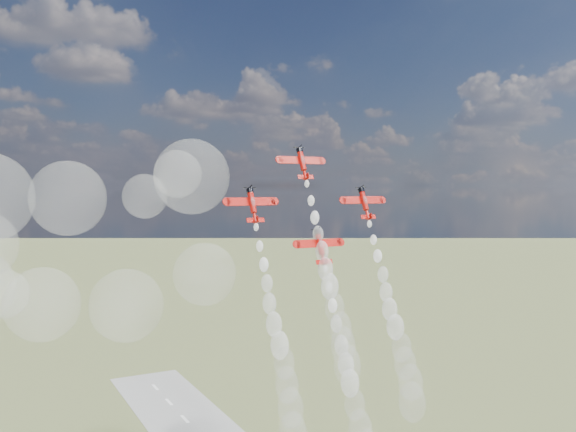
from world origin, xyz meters
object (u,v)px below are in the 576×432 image
(plane_lead, at_px, (302,163))
(plane_slot, at_px, (320,246))
(plane_left, at_px, (252,204))
(plane_right, at_px, (364,203))

(plane_lead, distance_m, plane_slot, 20.89)
(plane_left, distance_m, plane_slot, 18.21)
(plane_slot, bearing_deg, plane_left, 164.11)
(plane_right, bearing_deg, plane_lead, 164.11)
(plane_lead, xyz_separation_m, plane_slot, (0.00, -8.49, -19.08))
(plane_lead, bearing_deg, plane_slot, -90.00)
(plane_slot, bearing_deg, plane_right, 15.89)
(plane_left, xyz_separation_m, plane_slot, (14.92, -4.25, -9.54))
(plane_lead, relative_size, plane_slot, 1.00)
(plane_right, relative_size, plane_slot, 1.00)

